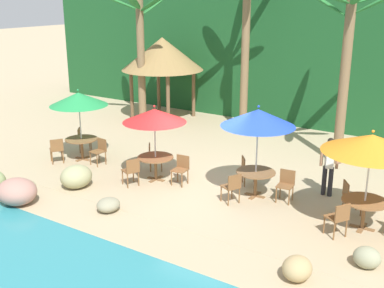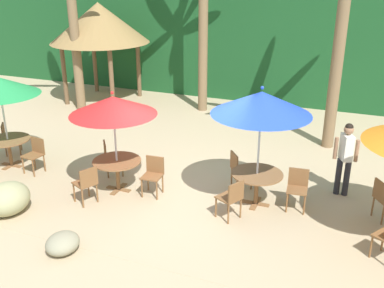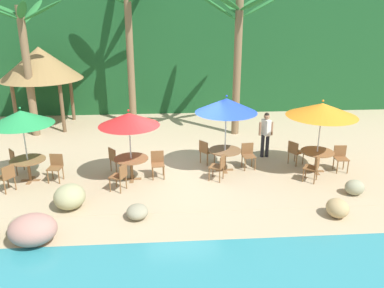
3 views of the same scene
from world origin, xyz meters
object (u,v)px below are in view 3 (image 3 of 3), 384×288
object	(u,v)px
chair_orange_inland	(295,151)
palapa_hut	(40,64)
chair_red_seaward	(158,162)
chair_red_inland	(115,158)
palm_tree_third	(239,39)
chair_green_inland	(16,159)
chair_orange_left	(314,167)
chair_orange_seaward	(341,156)
dining_table_green	(28,163)
dining_table_blue	(225,154)
palm_tree_nearest	(24,48)
waiter_in_white	(266,132)
dining_table_orange	(317,155)
umbrella_green	(21,118)
chair_blue_seaward	(248,154)
chair_blue_left	(219,166)
umbrella_blue	(226,105)
dining_table_red	(131,162)
umbrella_orange	(322,110)
chair_green_seaward	(56,166)
chair_blue_inland	(206,150)
palm_tree_second	(129,30)
chair_green_left	(7,176)
chair_red_left	(120,175)

from	to	relation	value
chair_orange_inland	palapa_hut	bearing A→B (deg)	151.23
chair_red_seaward	palapa_hut	bearing A→B (deg)	130.09
chair_red_inland	palm_tree_third	world-z (taller)	palm_tree_third
chair_green_inland	chair_orange_left	size ratio (longest dim) A/B	1.00
chair_orange_seaward	dining_table_green	bearing A→B (deg)	-179.50
dining_table_blue	palm_tree_third	size ratio (longest dim) A/B	0.19
palm_tree_nearest	waiter_in_white	bearing A→B (deg)	-19.55
dining_table_green	palapa_hut	xyz separation A→B (m)	(-1.09, 6.19, 2.28)
dining_table_blue	dining_table_orange	distance (m)	3.08
umbrella_green	chair_orange_left	size ratio (longest dim) A/B	2.82
chair_blue_seaward	palm_tree_third	size ratio (longest dim) A/B	0.15
dining_table_blue	palm_tree_third	world-z (taller)	palm_tree_third
chair_blue_left	palm_tree_nearest	xyz separation A→B (m)	(-7.29, 5.25, 3.20)
chair_red_inland	dining_table_blue	distance (m)	3.69
umbrella_blue	chair_orange_seaward	world-z (taller)	umbrella_blue
dining_table_orange	palapa_hut	size ratio (longest dim) A/B	0.30
dining_table_red	chair_blue_seaward	size ratio (longest dim) A/B	1.26
chair_red_inland	palm_tree_nearest	world-z (taller)	palm_tree_nearest
dining_table_green	dining_table_blue	xyz separation A→B (m)	(6.37, 0.39, 0.00)
dining_table_green	umbrella_orange	bearing A→B (deg)	0.23
chair_blue_left	chair_orange_inland	size ratio (longest dim) A/B	1.00
palapa_hut	palm_tree_nearest	bearing A→B (deg)	-95.65
palapa_hut	umbrella_green	bearing A→B (deg)	-80.03
chair_green_seaward	chair_orange_left	size ratio (longest dim) A/B	1.00
chair_blue_inland	palm_tree_nearest	world-z (taller)	palm_tree_nearest
palm_tree_third	chair_green_inland	bearing A→B (deg)	-154.58
dining_table_red	palm_tree_second	world-z (taller)	palm_tree_second
dining_table_orange	palm_tree_nearest	bearing A→B (deg)	155.76
palm_tree_third	palm_tree_nearest	bearing A→B (deg)	177.41
chair_red_seaward	umbrella_orange	xyz separation A→B (m)	(5.33, 0.02, 1.66)
dining_table_orange	palm_tree_second	bearing A→B (deg)	135.71
dining_table_red	umbrella_orange	world-z (taller)	umbrella_orange
umbrella_blue	chair_orange_seaward	bearing A→B (deg)	-4.38
chair_red_seaward	chair_green_left	bearing A→B (deg)	-170.30
chair_red_inland	chair_orange_left	size ratio (longest dim) A/B	1.00
chair_red_inland	chair_blue_seaward	world-z (taller)	same
chair_orange_inland	dining_table_orange	bearing A→B (deg)	-51.16
umbrella_orange	chair_red_seaward	bearing A→B (deg)	-179.78
chair_green_left	chair_orange_seaward	world-z (taller)	same
chair_blue_left	chair_orange_inland	world-z (taller)	same
umbrella_blue	dining_table_orange	bearing A→B (deg)	-6.54
chair_red_seaward	palapa_hut	distance (m)	8.41
chair_red_left	chair_orange_seaward	size ratio (longest dim) A/B	1.00
chair_orange_seaward	palm_tree_third	world-z (taller)	palm_tree_third
palm_tree_second	chair_red_left	bearing A→B (deg)	-89.23
chair_red_left	chair_orange_seaward	world-z (taller)	same
chair_blue_left	palm_tree_second	distance (m)	8.43
dining_table_orange	chair_orange_inland	bearing A→B (deg)	128.84
chair_red_left	palm_tree_nearest	world-z (taller)	palm_tree_nearest
palm_tree_third	waiter_in_white	world-z (taller)	palm_tree_third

